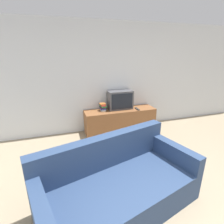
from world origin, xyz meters
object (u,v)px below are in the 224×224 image
at_px(couch, 118,187).
at_px(book_stack, 103,107).
at_px(remote_on_stand, 137,109).
at_px(tv_stand, 120,120).
at_px(television, 120,100).

height_order(couch, book_stack, couch).
xyz_separation_m(couch, book_stack, (0.40, 2.22, 0.37)).
relative_size(book_stack, remote_on_stand, 1.11).
xyz_separation_m(tv_stand, book_stack, (-0.43, 0.06, 0.37)).
height_order(television, couch, television).
bearing_deg(book_stack, remote_on_stand, -11.47).
bearing_deg(television, tv_stand, -104.02).
xyz_separation_m(television, remote_on_stand, (0.39, -0.19, -0.22)).
distance_m(tv_stand, television, 0.52).
bearing_deg(couch, remote_on_stand, 44.07).
bearing_deg(remote_on_stand, tv_stand, 165.17).
height_order(television, remote_on_stand, television).
distance_m(tv_stand, couch, 2.31).
distance_m(television, book_stack, 0.47).
xyz_separation_m(tv_stand, television, (0.02, 0.08, 0.51)).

